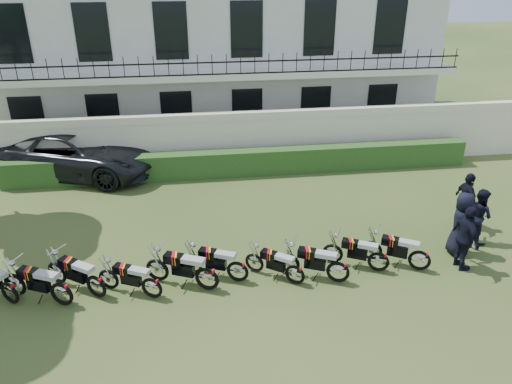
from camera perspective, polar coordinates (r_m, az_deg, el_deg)
ground at (r=13.33m, az=-2.20°, el=-10.70°), size 100.00×100.00×0.00m
perimeter_wall at (r=19.88m, az=-4.62°, el=5.86°), size 30.00×0.35×2.30m
hedge at (r=19.45m, az=-1.45°, el=3.36°), size 18.00×0.60×1.00m
building at (r=25.00m, az=-5.74°, el=15.98°), size 20.40×9.60×7.40m
motorcycle_0 at (r=13.86m, az=-26.43°, el=-9.78°), size 1.60×1.21×1.05m
motorcycle_1 at (r=13.27m, az=-21.41°, el=-10.26°), size 1.87×0.97×1.10m
motorcycle_2 at (r=13.26m, az=-17.87°, el=-9.70°), size 1.68×1.20×1.08m
motorcycle_3 at (r=12.91m, az=-11.85°, el=-10.17°), size 1.68×0.90×0.99m
motorcycle_4 at (r=12.94m, az=-5.65°, el=-9.26°), size 1.91×0.99×1.12m
motorcycle_5 at (r=13.21m, az=-2.11°, el=-8.53°), size 1.77×0.90×1.03m
motorcycle_6 at (r=13.17m, az=4.50°, el=-8.91°), size 1.48×1.09×0.96m
motorcycle_7 at (r=13.34m, az=9.40°, el=-8.47°), size 1.81×0.95×1.06m
motorcycle_8 at (r=14.00m, az=13.88°, el=-7.24°), size 1.68×0.94×1.01m
motorcycle_9 at (r=14.34m, az=18.26°, el=-6.93°), size 1.70×1.05×1.04m
suv at (r=20.59m, az=-19.89°, el=4.24°), size 6.99×4.74×1.78m
officer_2 at (r=14.64m, az=22.85°, el=-4.90°), size 0.52×1.13×1.89m
officer_3 at (r=15.33m, az=22.38°, el=-3.35°), size 0.81×1.05×1.91m
officer_4 at (r=16.23m, az=24.10°, el=-2.45°), size 0.83×0.96×1.71m
officer_5 at (r=16.88m, az=22.87°, el=-0.91°), size 0.48×1.09×1.83m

